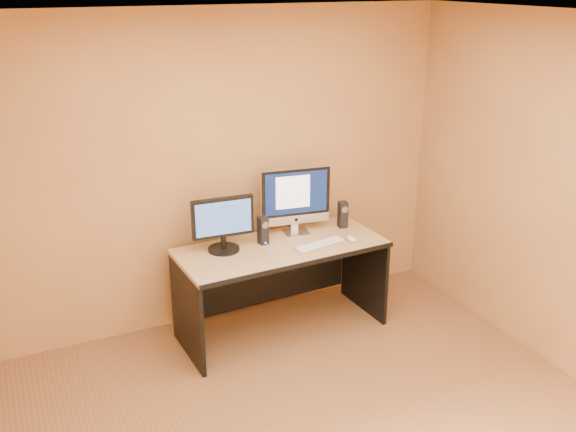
# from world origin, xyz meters

# --- Properties ---
(walls) EXTENTS (4.00, 4.00, 2.60)m
(walls) POSITION_xyz_m (0.00, 0.00, 1.30)
(walls) COLOR #A97C44
(walls) RESTS_ON ground
(ceiling) EXTENTS (4.00, 4.00, 0.00)m
(ceiling) POSITION_xyz_m (0.00, 0.00, 2.60)
(ceiling) COLOR white
(ceiling) RESTS_ON walls
(desk) EXTENTS (1.70, 0.80, 0.77)m
(desk) POSITION_xyz_m (0.32, 1.49, 0.39)
(desk) COLOR tan
(desk) RESTS_ON ground
(imac) EXTENTS (0.62, 0.30, 0.57)m
(imac) POSITION_xyz_m (0.55, 1.69, 1.06)
(imac) COLOR #BBBCC0
(imac) RESTS_ON desk
(second_monitor) EXTENTS (0.51, 0.28, 0.44)m
(second_monitor) POSITION_xyz_m (-0.13, 1.61, 0.99)
(second_monitor) COLOR black
(second_monitor) RESTS_ON desk
(speaker_left) EXTENTS (0.08, 0.08, 0.23)m
(speaker_left) POSITION_xyz_m (0.21, 1.61, 0.89)
(speaker_left) COLOR black
(speaker_left) RESTS_ON desk
(speaker_right) EXTENTS (0.08, 0.08, 0.23)m
(speaker_right) POSITION_xyz_m (0.97, 1.64, 0.89)
(speaker_right) COLOR black
(speaker_right) RESTS_ON desk
(keyboard) EXTENTS (0.46, 0.20, 0.02)m
(keyboard) POSITION_xyz_m (0.60, 1.37, 0.78)
(keyboard) COLOR silver
(keyboard) RESTS_ON desk
(mouse) EXTENTS (0.07, 0.11, 0.04)m
(mouse) POSITION_xyz_m (0.88, 1.35, 0.79)
(mouse) COLOR silver
(mouse) RESTS_ON desk
(cable_a) EXTENTS (0.11, 0.21, 0.01)m
(cable_a) POSITION_xyz_m (0.60, 1.78, 0.78)
(cable_a) COLOR black
(cable_a) RESTS_ON desk
(cable_b) EXTENTS (0.08, 0.18, 0.01)m
(cable_b) POSITION_xyz_m (0.58, 1.82, 0.78)
(cable_b) COLOR black
(cable_b) RESTS_ON desk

